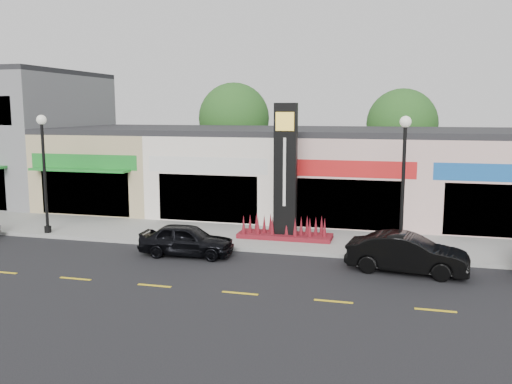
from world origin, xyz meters
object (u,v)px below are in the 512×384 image
Objects in this scene: lamp_east_near at (403,172)px; car_black_conv at (407,254)px; car_black_sedan at (187,240)px; lamp_west_near at (44,162)px; pylon_sign at (285,191)px.

car_black_conv is (0.22, -1.80, -2.77)m from lamp_east_near.
lamp_west_near is at bearing 75.30° from car_black_sedan.
car_black_sedan is (7.64, -1.65, -2.82)m from lamp_west_near.
car_black_sedan is at bearing -135.14° from pylon_sign.
pylon_sign is at bearing 63.64° from car_black_conv.
car_black_conv is (8.59, -0.16, 0.05)m from car_black_sedan.
pylon_sign is at bearing -47.65° from car_black_sedan.
pylon_sign is 5.01m from car_black_sedan.
lamp_west_near is 8.31m from car_black_sedan.
lamp_west_near reaches higher than car_black_conv.
lamp_west_near and lamp_east_near have the same top height.
lamp_west_near is 16.56m from car_black_conv.
pylon_sign is 1.40× the size of car_black_conv.
lamp_west_near is 11.19m from pylon_sign.
pylon_sign reaches higher than lamp_west_near.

